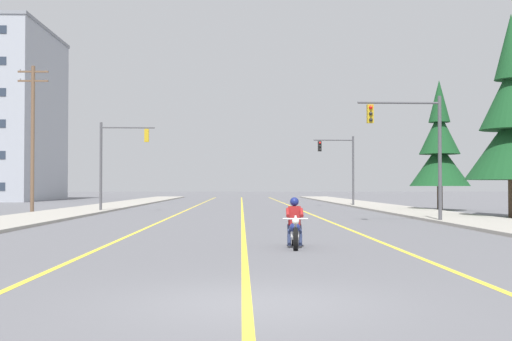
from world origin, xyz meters
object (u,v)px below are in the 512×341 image
Objects in this scene: motorcycle_with_rider at (295,227)px; traffic_signal_near_left at (116,154)px; traffic_signal_near_right at (417,140)px; utility_pole_left_near at (33,133)px; conifer_tree_right_verge_near at (512,124)px; traffic_signal_mid_right at (342,161)px; conifer_tree_right_verge_far at (440,150)px.

traffic_signal_near_left is at bearing 111.03° from motorcycle_with_rider.
traffic_signal_near_right reaches higher than motorcycle_with_rider.
motorcycle_with_rider is 28.63m from traffic_signal_near_left.
traffic_signal_near_left reaches higher than motorcycle_with_rider.
conifer_tree_right_verge_near reaches higher than utility_pole_left_near.
motorcycle_with_rider is 0.35× the size of traffic_signal_near_left.
utility_pole_left_near is at bearing -153.64° from traffic_signal_mid_right.
conifer_tree_right_verge_far is at bearing -59.14° from traffic_signal_mid_right.
conifer_tree_right_verge_near reaches higher than motorcycle_with_rider.
traffic_signal_mid_right is (7.37, 38.60, 3.43)m from motorcycle_with_rider.
motorcycle_with_rider is at bearing -68.97° from traffic_signal_near_left.
conifer_tree_right_verge_far reaches higher than motorcycle_with_rider.
conifer_tree_right_verge_near reaches higher than conifer_tree_right_verge_far.
conifer_tree_right_verge_near is 1.20× the size of conifer_tree_right_verge_far.
motorcycle_with_rider is 0.22× the size of utility_pole_left_near.
traffic_signal_mid_right is 0.54× the size of conifer_tree_right_verge_near.
traffic_signal_near_left is 21.32m from traffic_signal_mid_right.
traffic_signal_mid_right is 0.64× the size of conifer_tree_right_verge_far.
conifer_tree_right_verge_near is at bearing 35.49° from traffic_signal_near_right.
conifer_tree_right_verge_far reaches higher than traffic_signal_near_right.
motorcycle_with_rider is at bearing -100.81° from traffic_signal_mid_right.
conifer_tree_right_verge_near reaches higher than traffic_signal_mid_right.
motorcycle_with_rider is 22.70m from conifer_tree_right_verge_near.
traffic_signal_near_left is 0.54× the size of conifer_tree_right_verge_near.
traffic_signal_near_right is (7.01, 12.71, 3.46)m from motorcycle_with_rider.
conifer_tree_right_verge_far is (-0.60, 11.53, -0.87)m from conifer_tree_right_verge_near.
motorcycle_with_rider is at bearing -118.87° from traffic_signal_near_right.
utility_pole_left_near is at bearing 175.69° from traffic_signal_near_left.
utility_pole_left_near is 1.06× the size of conifer_tree_right_verge_far.
utility_pole_left_near is 0.88× the size of conifer_tree_right_verge_near.
conifer_tree_right_verge_near is at bearing -20.74° from traffic_signal_near_left.
traffic_signal_near_right is 22.08m from traffic_signal_near_left.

